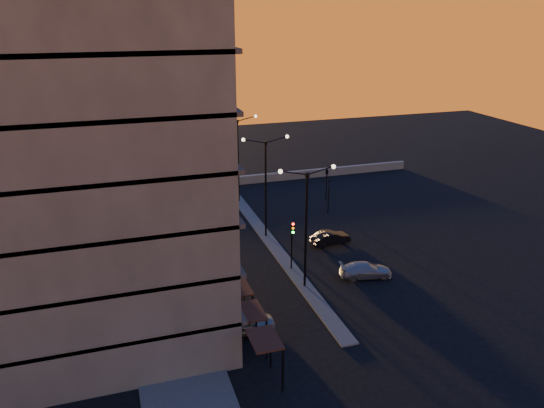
{
  "coord_description": "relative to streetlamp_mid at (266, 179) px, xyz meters",
  "views": [
    {
      "loc": [
        -13.29,
        -33.27,
        19.86
      ],
      "look_at": [
        -0.23,
        7.43,
        4.15
      ],
      "focal_mm": 35.0,
      "sensor_mm": 36.0,
      "label": 1
    }
  ],
  "objects": [
    {
      "name": "ground",
      "position": [
        0.0,
        -10.0,
        -5.59
      ],
      "size": [
        120.0,
        120.0,
        0.0
      ],
      "primitive_type": "plane",
      "color": "black",
      "rests_on": "ground"
    },
    {
      "name": "sidewalk_west",
      "position": [
        -10.5,
        -6.0,
        -5.53
      ],
      "size": [
        5.0,
        40.0,
        0.12
      ],
      "primitive_type": "cube",
      "color": "#51514E",
      "rests_on": "ground"
    },
    {
      "name": "median",
      "position": [
        0.0,
        0.0,
        -5.53
      ],
      "size": [
        1.2,
        36.0,
        0.12
      ],
      "primitive_type": "cube",
      "color": "#51514E",
      "rests_on": "ground"
    },
    {
      "name": "parapet",
      "position": [
        2.0,
        16.0,
        -5.09
      ],
      "size": [
        44.0,
        0.5,
        1.0
      ],
      "primitive_type": "cube",
      "color": "slate",
      "rests_on": "ground"
    },
    {
      "name": "building",
      "position": [
        -14.0,
        -9.97,
        6.32
      ],
      "size": [
        14.35,
        17.08,
        25.0
      ],
      "color": "#605C54",
      "rests_on": "ground"
    },
    {
      "name": "streetlamp_near",
      "position": [
        0.0,
        -10.0,
        0.0
      ],
      "size": [
        4.32,
        0.32,
        9.51
      ],
      "color": "black",
      "rests_on": "ground"
    },
    {
      "name": "streetlamp_mid",
      "position": [
        0.0,
        0.0,
        0.0
      ],
      "size": [
        4.32,
        0.32,
        9.51
      ],
      "color": "black",
      "rests_on": "ground"
    },
    {
      "name": "streetlamp_far",
      "position": [
        0.0,
        10.0,
        0.0
      ],
      "size": [
        4.32,
        0.32,
        9.51
      ],
      "color": "black",
      "rests_on": "ground"
    },
    {
      "name": "traffic_light_main",
      "position": [
        0.0,
        -7.13,
        -2.7
      ],
      "size": [
        0.28,
        0.44,
        4.25
      ],
      "color": "black",
      "rests_on": "ground"
    },
    {
      "name": "signal_east_a",
      "position": [
        8.0,
        4.0,
        -3.66
      ],
      "size": [
        0.13,
        0.16,
        3.6
      ],
      "color": "black",
      "rests_on": "ground"
    },
    {
      "name": "signal_east_b",
      "position": [
        9.5,
        8.0,
        -2.49
      ],
      "size": [
        0.42,
        1.99,
        3.6
      ],
      "color": "black",
      "rests_on": "ground"
    },
    {
      "name": "car_hatchback",
      "position": [
        -6.12,
        -14.4,
        -4.84
      ],
      "size": [
        4.62,
        2.39,
        1.5
      ],
      "primitive_type": "imported",
      "rotation": [
        0.0,
        0.0,
        1.43
      ],
      "color": "gray",
      "rests_on": "ground"
    },
    {
      "name": "car_sedan",
      "position": [
        5.0,
        -3.41,
        -4.98
      ],
      "size": [
        3.86,
        1.79,
        1.23
      ],
      "primitive_type": "imported",
      "rotation": [
        0.0,
        0.0,
        1.71
      ],
      "color": "black",
      "rests_on": "ground"
    },
    {
      "name": "car_wagon",
      "position": [
        5.16,
        -9.96,
        -5.0
      ],
      "size": [
        4.35,
        2.42,
        1.19
      ],
      "primitive_type": "imported",
      "rotation": [
        0.0,
        0.0,
        1.38
      ],
      "color": "#A0A3A7",
      "rests_on": "ground"
    }
  ]
}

